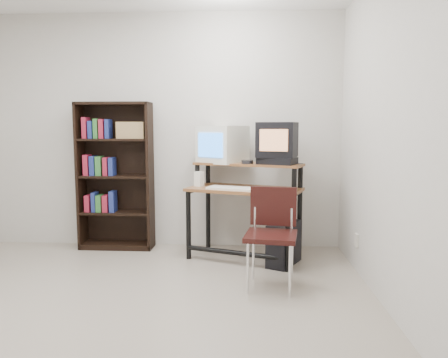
{
  "coord_description": "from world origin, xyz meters",
  "views": [
    {
      "loc": [
        0.96,
        -2.89,
        1.35
      ],
      "look_at": [
        0.75,
        1.1,
        0.88
      ],
      "focal_mm": 35.0,
      "sensor_mm": 36.0,
      "label": 1
    }
  ],
  "objects_px": {
    "pc_tower": "(284,243)",
    "bookshelf": "(116,174)",
    "crt_tv": "(277,140)",
    "crt_monitor": "(223,144)",
    "computer_desk": "(245,193)",
    "school_chair": "(272,226)"
  },
  "relations": [
    {
      "from": "pc_tower",
      "to": "bookshelf",
      "type": "relative_size",
      "value": 0.28
    },
    {
      "from": "crt_tv",
      "to": "pc_tower",
      "type": "height_order",
      "value": "crt_tv"
    },
    {
      "from": "bookshelf",
      "to": "pc_tower",
      "type": "bearing_deg",
      "value": -15.29
    },
    {
      "from": "crt_monitor",
      "to": "bookshelf",
      "type": "height_order",
      "value": "bookshelf"
    },
    {
      "from": "crt_monitor",
      "to": "bookshelf",
      "type": "distance_m",
      "value": 1.24
    },
    {
      "from": "crt_monitor",
      "to": "crt_tv",
      "type": "relative_size",
      "value": 1.27
    },
    {
      "from": "computer_desk",
      "to": "crt_tv",
      "type": "relative_size",
      "value": 2.75
    },
    {
      "from": "crt_tv",
      "to": "bookshelf",
      "type": "relative_size",
      "value": 0.28
    },
    {
      "from": "crt_monitor",
      "to": "bookshelf",
      "type": "bearing_deg",
      "value": -150.83
    },
    {
      "from": "crt_tv",
      "to": "pc_tower",
      "type": "relative_size",
      "value": 1.0
    },
    {
      "from": "pc_tower",
      "to": "school_chair",
      "type": "distance_m",
      "value": 0.67
    },
    {
      "from": "computer_desk",
      "to": "pc_tower",
      "type": "height_order",
      "value": "computer_desk"
    },
    {
      "from": "computer_desk",
      "to": "pc_tower",
      "type": "distance_m",
      "value": 0.64
    },
    {
      "from": "computer_desk",
      "to": "crt_tv",
      "type": "height_order",
      "value": "crt_tv"
    },
    {
      "from": "computer_desk",
      "to": "crt_monitor",
      "type": "xyz_separation_m",
      "value": [
        -0.24,
        0.23,
        0.49
      ]
    },
    {
      "from": "school_chair",
      "to": "bookshelf",
      "type": "bearing_deg",
      "value": 155.12
    },
    {
      "from": "crt_monitor",
      "to": "school_chair",
      "type": "bearing_deg",
      "value": -30.91
    },
    {
      "from": "computer_desk",
      "to": "bookshelf",
      "type": "distance_m",
      "value": 1.48
    },
    {
      "from": "crt_tv",
      "to": "school_chair",
      "type": "xyz_separation_m",
      "value": [
        -0.09,
        -0.78,
        -0.71
      ]
    },
    {
      "from": "crt_tv",
      "to": "school_chair",
      "type": "relative_size",
      "value": 0.54
    },
    {
      "from": "pc_tower",
      "to": "bookshelf",
      "type": "height_order",
      "value": "bookshelf"
    },
    {
      "from": "crt_tv",
      "to": "school_chair",
      "type": "distance_m",
      "value": 1.06
    }
  ]
}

